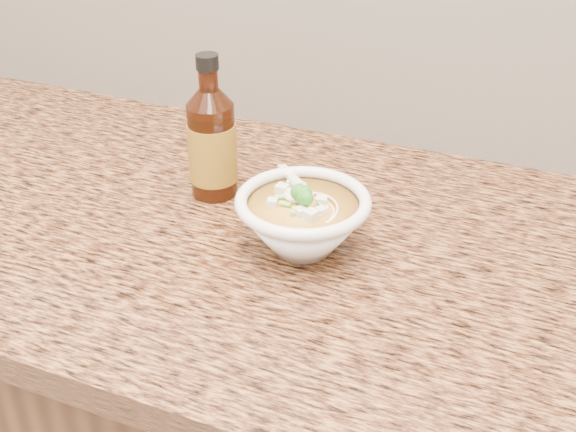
% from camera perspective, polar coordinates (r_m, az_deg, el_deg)
% --- Properties ---
extents(counter_slab, '(4.00, 0.68, 0.04)m').
position_cam_1_polar(counter_slab, '(0.97, -0.99, -1.86)').
color(counter_slab, olive).
rests_on(counter_slab, cabinet).
extents(soup_bowl, '(0.17, 0.17, 0.09)m').
position_cam_1_polar(soup_bowl, '(0.90, 1.17, -0.47)').
color(soup_bowl, white).
rests_on(soup_bowl, counter_slab).
extents(hot_sauce_bottle, '(0.08, 0.08, 0.21)m').
position_cam_1_polar(hot_sauce_bottle, '(1.01, -6.02, 5.69)').
color(hot_sauce_bottle, '#401808').
rests_on(hot_sauce_bottle, counter_slab).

